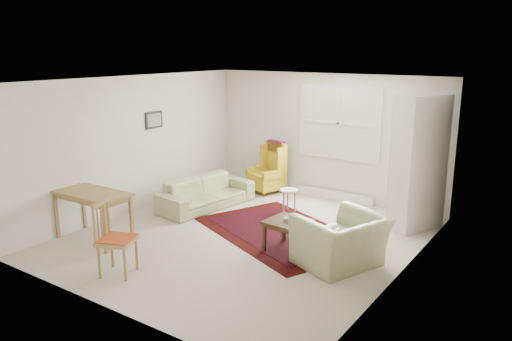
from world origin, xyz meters
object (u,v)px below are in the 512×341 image
Objects in this scene: sofa at (206,187)px; wingback_chair at (266,168)px; desk at (93,216)px; coffee_table at (287,235)px; armchair at (341,236)px; stool at (289,201)px; cabinet at (419,163)px; desk_chair at (117,238)px.

wingback_chair reaches higher than sofa.
wingback_chair is at bearing 78.60° from desk.
armchair is at bearing -2.09° from coffee_table.
wingback_chair is at bearing -109.08° from armchair.
coffee_table is at bearing -70.44° from armchair.
stool is at bearing -110.08° from armchair.
desk is (-1.85, -2.91, 0.17)m from stool.
wingback_chair is 3.32m from cabinet.
sofa is 3.40m from armchair.
desk_chair reaches higher than stool.
coffee_table is at bearing -104.47° from sofa.
stool is 3.59m from desk_chair.
armchair is at bearing -99.50° from sofa.
cabinet is at bearing 40.71° from desk.
cabinet is at bearing -168.64° from armchair.
desk_chair is at bearing -126.55° from coffee_table.
desk is at bearing -114.54° from cabinet.
wingback_chair reaches higher than armchair.
cabinet is 2.19× the size of desk_chair.
cabinet is at bearing -65.18° from sofa.
desk_chair is at bearing -99.06° from cabinet.
cabinet reaches higher than sofa.
sofa is 3.89m from cabinet.
wingback_chair is 1.05× the size of desk_chair.
wingback_chair is 3.87m from desk.
coffee_table is 1.31× the size of stool.
cabinet is at bearing -57.36° from desk_chair.
cabinet is at bearing 58.96° from coffee_table.
coffee_table is (2.38, -0.94, -0.15)m from sofa.
stool is (-0.90, 1.56, -0.02)m from coffee_table.
cabinet is 1.79× the size of desk.
armchair reaches higher than coffee_table.
stool is at bearing -60.23° from sofa.
desk is (-0.38, -2.30, 0.00)m from sofa.
wingback_chair is 4.44m from desk_chair.
desk_chair is (0.52, -4.41, -0.03)m from wingback_chair.
cabinet is (3.64, 1.15, 0.73)m from sofa.
coffee_table is (1.99, -2.44, -0.30)m from wingback_chair.
cabinet reaches higher than wingback_chair.
wingback_chair is at bearing -16.80° from desk_chair.
sofa is at bearing -86.44° from wingback_chair.
coffee_table is at bearing -96.30° from cabinet.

